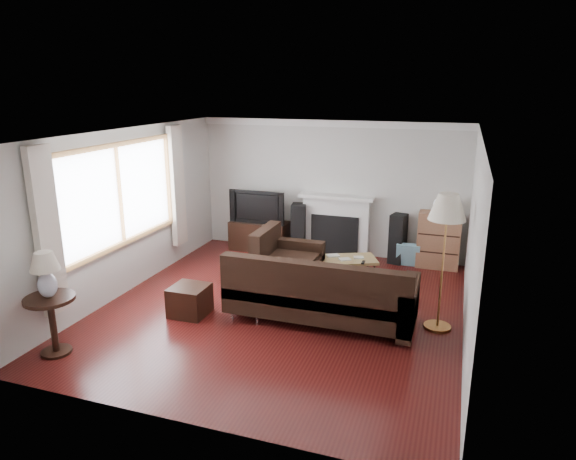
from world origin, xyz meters
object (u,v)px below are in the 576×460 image
(tv_stand, at_px, (260,235))
(side_table, at_px, (53,325))
(bookshelf, at_px, (439,240))
(coffee_table, at_px, (345,269))
(floor_lamp, at_px, (443,263))
(sectional_sofa, at_px, (321,290))

(tv_stand, distance_m, side_table, 4.61)
(bookshelf, distance_m, side_table, 6.21)
(coffee_table, distance_m, floor_lamp, 2.13)
(floor_lamp, relative_size, side_table, 2.51)
(tv_stand, xyz_separation_m, bookshelf, (3.35, 0.06, 0.22))
(coffee_table, height_order, floor_lamp, floor_lamp)
(floor_lamp, bearing_deg, side_table, -153.35)
(tv_stand, xyz_separation_m, sectional_sofa, (1.96, -2.64, 0.16))
(bookshelf, height_order, sectional_sofa, bookshelf)
(bookshelf, xyz_separation_m, sectional_sofa, (-1.39, -2.70, -0.05))
(coffee_table, distance_m, side_table, 4.43)
(bookshelf, bearing_deg, sectional_sofa, -117.30)
(coffee_table, bearing_deg, side_table, -153.02)
(bookshelf, height_order, floor_lamp, floor_lamp)
(coffee_table, bearing_deg, sectional_sofa, -114.04)
(sectional_sofa, distance_m, side_table, 3.37)
(sectional_sofa, bearing_deg, floor_lamp, 9.86)
(tv_stand, height_order, bookshelf, bookshelf)
(bookshelf, bearing_deg, floor_lamp, -86.56)
(sectional_sofa, bearing_deg, side_table, -145.66)
(bookshelf, height_order, coffee_table, bookshelf)
(tv_stand, relative_size, side_table, 1.53)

